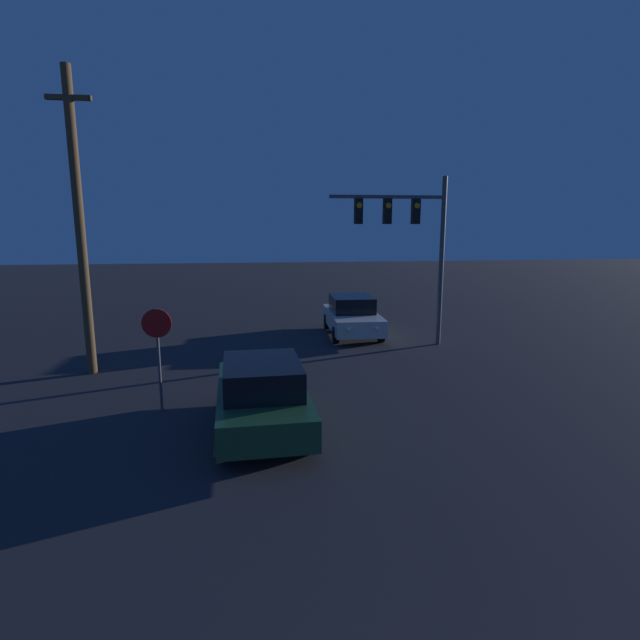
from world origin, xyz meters
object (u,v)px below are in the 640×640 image
Objects in this scene: car_far at (352,315)px; stop_sign at (158,341)px; utility_pole at (80,223)px; car_near at (262,394)px; traffic_signal_mast at (411,232)px.

car_far is 1.76× the size of stop_sign.
utility_pole reaches higher than stop_sign.
traffic_signal_mast is (5.58, 7.25, 3.44)m from car_near.
traffic_signal_mast reaches higher than car_near.
car_far is at bearing 64.99° from car_near.
car_near is 0.73× the size of traffic_signal_mast.
traffic_signal_mast is 10.24m from stop_sign.
traffic_signal_mast is at bearing 11.85° from utility_pole.
traffic_signal_mast is 0.70× the size of utility_pole.
traffic_signal_mast is (1.74, -2.05, 3.44)m from car_far.
car_far is 10.15m from stop_sign.
car_near is 8.10m from utility_pole.
car_far is 4.36m from traffic_signal_mast.
traffic_signal_mast is at bearing 49.87° from car_near.
traffic_signal_mast is 10.98m from utility_pole.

